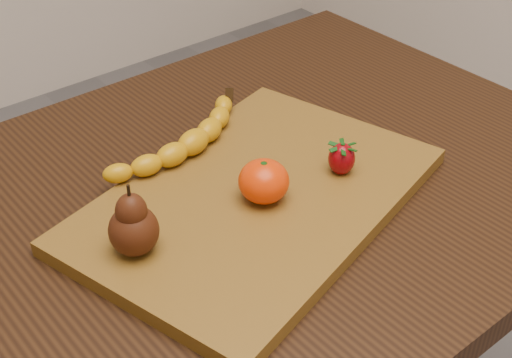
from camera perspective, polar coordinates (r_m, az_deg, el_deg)
table at (r=0.97m, az=-1.52°, el=-5.41°), size 1.00×0.70×0.76m
cutting_board at (r=0.88m, az=-0.00°, el=-1.59°), size 0.51×0.40×0.02m
banana at (r=0.94m, az=-5.04°, el=2.96°), size 0.22×0.11×0.03m
pear at (r=0.77m, az=-9.86°, el=-3.19°), size 0.07×0.07×0.09m
mandarin at (r=0.85m, az=0.63°, el=-0.18°), size 0.07×0.07×0.05m
strawberry at (r=0.90m, az=6.87°, el=1.71°), size 0.04×0.04×0.04m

